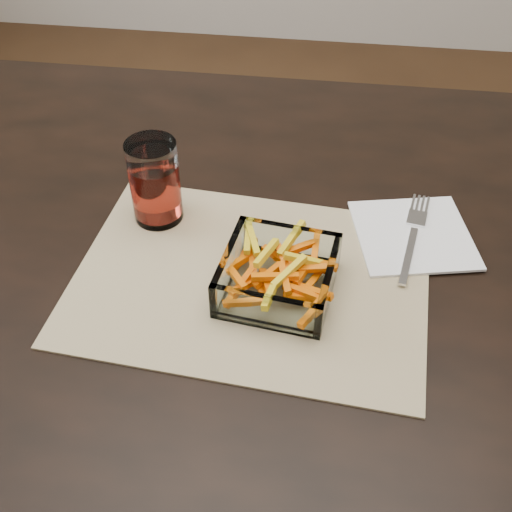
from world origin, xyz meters
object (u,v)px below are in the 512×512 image
object	(u,v)px
tumbler	(155,184)
fork	(413,234)
dining_table	(280,280)
glass_bowl	(278,277)

from	to	relation	value
tumbler	fork	distance (m)	0.36
fork	dining_table	bearing A→B (deg)	-163.88
glass_bowl	fork	xyz separation A→B (m)	(0.17, 0.12, -0.02)
dining_table	fork	bearing A→B (deg)	5.70
dining_table	tumbler	xyz separation A→B (m)	(-0.18, 0.02, 0.15)
dining_table	tumbler	distance (m)	0.23
tumbler	dining_table	bearing A→B (deg)	-5.08
dining_table	glass_bowl	size ratio (longest dim) A/B	10.56
fork	tumbler	bearing A→B (deg)	-169.24
dining_table	glass_bowl	world-z (taller)	glass_bowl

